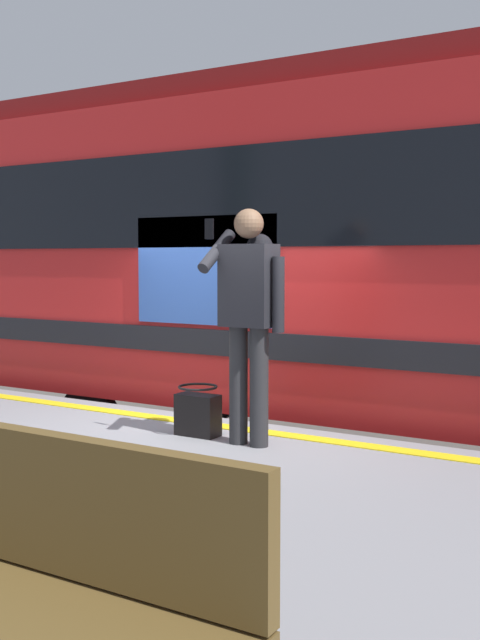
{
  "coord_description": "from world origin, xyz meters",
  "views": [
    {
      "loc": [
        -3.57,
        5.59,
        2.4
      ],
      "look_at": [
        -0.33,
        0.3,
        1.89
      ],
      "focal_mm": 43.07,
      "sensor_mm": 36.0,
      "label": 1
    }
  ],
  "objects_px": {
    "passenger": "(250,306)",
    "handbag": "(198,412)",
    "train_carriage": "(471,244)",
    "bench": "(16,588)"
  },
  "relations": [
    {
      "from": "passenger",
      "to": "bench",
      "type": "distance_m",
      "value": 3.73
    },
    {
      "from": "passenger",
      "to": "bench",
      "type": "height_order",
      "value": "passenger"
    },
    {
      "from": "train_carriage",
      "to": "handbag",
      "type": "distance_m",
      "value": 3.21
    },
    {
      "from": "passenger",
      "to": "handbag",
      "type": "xyz_separation_m",
      "value": [
        0.5,
        -0.04,
        -0.86
      ]
    },
    {
      "from": "handbag",
      "to": "bench",
      "type": "bearing_deg",
      "value": 117.27
    },
    {
      "from": "train_carriage",
      "to": "passenger",
      "type": "height_order",
      "value": "train_carriage"
    },
    {
      "from": "passenger",
      "to": "handbag",
      "type": "distance_m",
      "value": 1.0
    },
    {
      "from": "train_carriage",
      "to": "handbag",
      "type": "relative_size",
      "value": 29.24
    },
    {
      "from": "passenger",
      "to": "bench",
      "type": "xyz_separation_m",
      "value": [
        -1.3,
        3.45,
        -0.56
      ]
    },
    {
      "from": "train_carriage",
      "to": "bench",
      "type": "xyz_separation_m",
      "value": [
        -0.35,
        6.01,
        -1.05
      ]
    }
  ]
}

